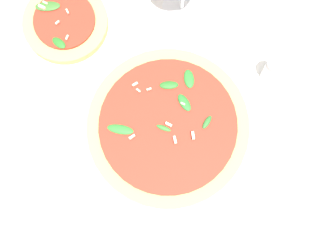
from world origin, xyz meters
TOP-DOWN VIEW (x-y plane):
  - ground_plane at (0.00, 0.00)m, footprint 6.00×6.00m
  - pizza_arugula_main at (-0.03, -0.03)m, footprint 0.31×0.31m
  - pizza_personal_side at (0.24, -0.01)m, footprint 0.18×0.18m
  - shaker_pepper at (-0.07, -0.24)m, footprint 0.03×0.03m

SIDE VIEW (x-z plane):
  - ground_plane at x=0.00m, z-range 0.00..0.00m
  - pizza_personal_side at x=0.24m, z-range -0.01..0.04m
  - pizza_arugula_main at x=-0.03m, z-range -0.01..0.04m
  - shaker_pepper at x=-0.07m, z-range 0.00..0.07m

